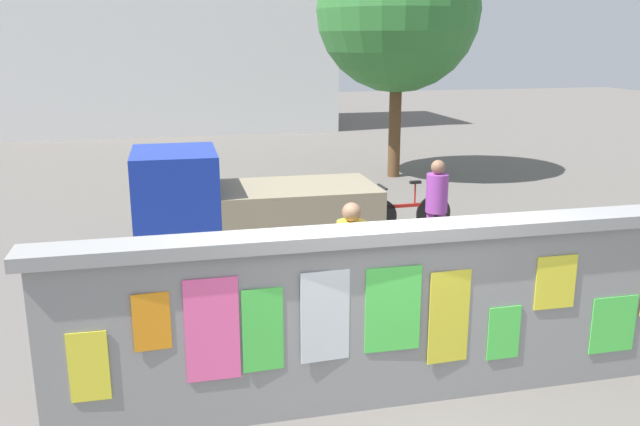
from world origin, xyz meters
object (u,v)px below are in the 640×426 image
auto_rickshaw_truck (244,211)px  person_bystander (437,200)px  motorcycle (525,290)px  person_walking (351,256)px  bicycle_near (406,213)px  tree_roadside (398,10)px

auto_rickshaw_truck → person_bystander: size_ratio=2.23×
motorcycle → person_walking: 2.22m
motorcycle → person_bystander: (-0.10, 2.55, 0.52)m
auto_rickshaw_truck → motorcycle: (3.05, -2.93, -0.44)m
auto_rickshaw_truck → motorcycle: auto_rickshaw_truck is taller
bicycle_near → motorcycle: bearing=-90.2°
motorcycle → person_walking: size_ratio=1.16×
motorcycle → tree_roadside: size_ratio=0.31×
motorcycle → person_walking: (-2.15, 0.22, 0.52)m
bicycle_near → person_bystander: bearing=-94.3°
auto_rickshaw_truck → bicycle_near: auto_rickshaw_truck is taller
motorcycle → tree_roadside: 9.90m
person_walking → tree_roadside: bearing=67.6°
person_bystander → tree_roadside: bearing=76.1°
person_walking → person_bystander: bearing=48.8°
person_bystander → tree_roadside: (1.62, 6.54, 3.10)m
auto_rickshaw_truck → tree_roadside: size_ratio=0.60×
person_bystander → person_walking: bearing=-131.2°
person_walking → person_bystander: same height
auto_rickshaw_truck → bicycle_near: size_ratio=2.12×
bicycle_near → person_bystander: (-0.12, -1.59, 0.62)m
bicycle_near → person_walking: bearing=-118.9°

